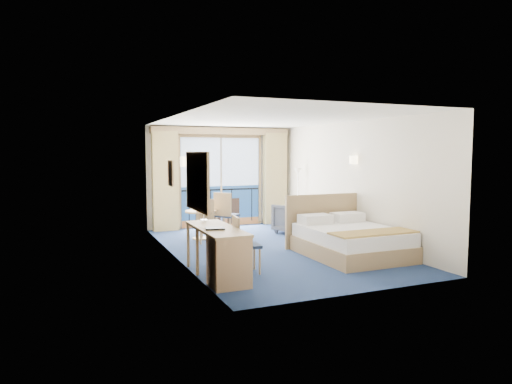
% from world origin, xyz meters
% --- Properties ---
extents(floor, '(6.50, 6.50, 0.00)m').
position_xyz_m(floor, '(0.00, 0.00, 0.00)').
color(floor, navy).
rests_on(floor, ground).
extents(room_walls, '(4.04, 6.54, 2.72)m').
position_xyz_m(room_walls, '(0.00, 0.00, 1.78)').
color(room_walls, white).
rests_on(room_walls, ground).
extents(balcony_door, '(2.36, 0.03, 2.52)m').
position_xyz_m(balcony_door, '(-0.01, 3.22, 1.14)').
color(balcony_door, navy).
rests_on(balcony_door, room_walls).
extents(curtain_left, '(0.65, 0.22, 2.55)m').
position_xyz_m(curtain_left, '(-1.55, 3.07, 1.28)').
color(curtain_left, tan).
rests_on(curtain_left, room_walls).
extents(curtain_right, '(0.65, 0.22, 2.55)m').
position_xyz_m(curtain_right, '(1.55, 3.07, 1.28)').
color(curtain_right, tan).
rests_on(curtain_right, room_walls).
extents(pelmet, '(3.80, 0.25, 0.18)m').
position_xyz_m(pelmet, '(0.00, 3.10, 2.58)').
color(pelmet, tan).
rests_on(pelmet, room_walls).
extents(mirror, '(0.05, 1.25, 0.95)m').
position_xyz_m(mirror, '(-1.97, -1.50, 1.55)').
color(mirror, tan).
rests_on(mirror, room_walls).
extents(wall_print, '(0.04, 0.42, 0.52)m').
position_xyz_m(wall_print, '(-1.97, 0.45, 1.60)').
color(wall_print, tan).
rests_on(wall_print, room_walls).
extents(sconce_left, '(0.18, 0.18, 0.18)m').
position_xyz_m(sconce_left, '(-1.94, -0.60, 1.85)').
color(sconce_left, '#FFE6B2').
rests_on(sconce_left, room_walls).
extents(sconce_right, '(0.18, 0.18, 0.18)m').
position_xyz_m(sconce_right, '(1.94, -0.15, 1.85)').
color(sconce_right, '#FFE6B2').
rests_on(sconce_right, room_walls).
extents(bed, '(1.79, 2.13, 1.13)m').
position_xyz_m(bed, '(1.16, -1.17, 0.32)').
color(bed, tan).
rests_on(bed, ground).
extents(nightstand, '(0.45, 0.43, 0.59)m').
position_xyz_m(nightstand, '(1.75, 0.05, 0.30)').
color(nightstand, tan).
rests_on(nightstand, ground).
extents(phone, '(0.22, 0.19, 0.08)m').
position_xyz_m(phone, '(1.77, 0.09, 0.63)').
color(phone, white).
rests_on(phone, nightstand).
extents(armchair, '(1.12, 1.13, 0.75)m').
position_xyz_m(armchair, '(1.32, 1.51, 0.38)').
color(armchair, '#494F59').
rests_on(armchair, ground).
extents(floor_lamp, '(0.22, 0.22, 1.60)m').
position_xyz_m(floor_lamp, '(1.80, 2.15, 1.22)').
color(floor_lamp, silver).
rests_on(floor_lamp, ground).
extents(desk, '(0.59, 1.73, 0.81)m').
position_xyz_m(desk, '(-1.69, -2.08, 0.45)').
color(desk, tan).
rests_on(desk, ground).
extents(desk_chair, '(0.47, 0.46, 0.96)m').
position_xyz_m(desk_chair, '(-1.23, -1.58, 0.54)').
color(desk_chair, '#1F2D49').
rests_on(desk_chair, ground).
extents(folder, '(0.34, 0.28, 0.03)m').
position_xyz_m(folder, '(-1.77, -1.78, 0.82)').
color(folder, black).
rests_on(folder, desk).
extents(desk_lamp, '(0.12, 0.12, 0.45)m').
position_xyz_m(desk_lamp, '(-1.72, -0.98, 1.15)').
color(desk_lamp, silver).
rests_on(desk_lamp, desk).
extents(round_table, '(0.74, 0.74, 0.67)m').
position_xyz_m(round_table, '(-1.02, 1.62, 0.50)').
color(round_table, tan).
rests_on(round_table, ground).
extents(table_chair_a, '(0.66, 0.66, 1.07)m').
position_xyz_m(table_chair_a, '(-0.45, 1.58, 0.61)').
color(table_chair_a, '#1F2D49').
rests_on(table_chair_a, ground).
extents(table_chair_b, '(0.46, 0.47, 0.96)m').
position_xyz_m(table_chair_b, '(-1.02, 1.22, 0.54)').
color(table_chair_b, '#1F2D49').
rests_on(table_chair_b, ground).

